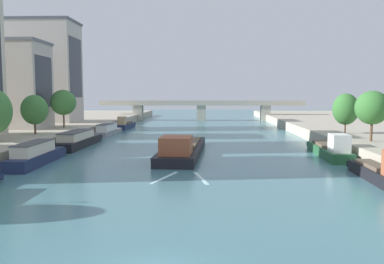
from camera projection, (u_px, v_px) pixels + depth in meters
The scene contains 15 objects.
barge_midriver at pixel (182, 148), 53.37m from camera, with size 5.83×23.52×3.26m.
wake_behind_barge at pixel (183, 178), 39.01m from camera, with size 5.59×6.02×0.03m.
moored_boat_left_downstream at pixel (36, 155), 46.61m from camera, with size 2.94×13.29×2.69m.
moored_boat_left_upstream at pixel (78, 140), 62.49m from camera, with size 3.43×16.01×2.53m.
moored_boat_left_near at pixel (108, 130), 80.46m from camera, with size 2.95×13.22×2.38m.
moored_boat_left_second at pixel (126, 125), 95.40m from camera, with size 2.53×12.05×3.12m.
moored_boat_right_upstream at pixel (379, 172), 37.08m from camera, with size 2.25×11.68×3.40m.
moored_boat_right_end at pixel (330, 149), 52.23m from camera, with size 3.34×14.90×3.40m.
tree_left_past_mid at pixel (34, 110), 62.58m from camera, with size 4.17×4.17×6.21m.
tree_left_distant at pixel (63, 102), 74.68m from camera, with size 4.74×4.74×7.14m.
tree_right_by_lamp at pixel (372, 108), 52.75m from camera, with size 4.42×4.42×6.74m.
tree_right_nearest at pixel (346, 109), 63.43m from camera, with size 4.09×4.09×6.43m.
building_left_far_end at pixel (7, 85), 73.68m from camera, with size 14.58×9.50×16.14m.
building_left_middle at pixel (45, 72), 90.66m from camera, with size 14.88×10.58×22.92m.
bridge_far at pixel (201, 108), 124.93m from camera, with size 64.14×4.40×6.31m.
Camera 1 is at (2.39, -16.70, 8.18)m, focal length 37.10 mm.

